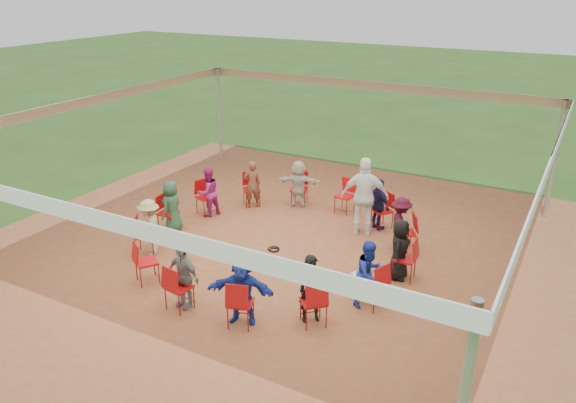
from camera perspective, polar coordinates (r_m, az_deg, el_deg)
The scene contains 32 objects.
ground at distance 12.50m, azimuth -1.21°, elevation -5.18°, with size 80.00×80.00×0.00m, color #254816.
dirt_patch at distance 12.50m, azimuth -1.21°, elevation -5.16°, with size 13.00×13.00×0.00m, color brown.
tent at distance 11.62m, azimuth -1.30°, elevation 5.29°, with size 10.33×10.33×3.00m.
chair_0 at distance 10.49m, azimuth 8.70°, elevation -8.36°, with size 0.42×0.44×0.90m, color #AE0C0D, non-canonical shape.
chair_1 at distance 11.49m, azimuth 11.78°, elevation -5.73°, with size 0.42×0.44×0.90m, color #AE0C0D, non-canonical shape.
chair_2 at distance 12.63m, azimuth 11.82°, elevation -3.11°, with size 0.42×0.44×0.90m, color #AE0C0D, non-canonical shape.
chair_3 at distance 13.68m, azimuth 9.56°, elevation -0.95°, with size 0.42×0.44×0.90m, color #AE0C0D, non-canonical shape.
chair_4 at distance 14.46m, azimuth 5.78°, elevation 0.54°, with size 0.42×0.44×0.90m, color #AE0C0D, non-canonical shape.
chair_5 at distance 14.88m, azimuth 1.16°, elevation 1.27°, with size 0.42×0.44×0.90m, color #AE0C0D, non-canonical shape.
chair_6 at distance 14.87m, azimuth -3.73°, elevation 1.22°, with size 0.42×0.44×0.90m, color #AE0C0D, non-canonical shape.
chair_7 at distance 14.46m, azimuth -8.33°, elevation 0.40°, with size 0.42×0.44×0.90m, color #AE0C0D, non-canonical shape.
chair_8 at distance 13.67m, azimuth -12.07°, elevation -1.16°, with size 0.42×0.44×0.90m, color #AE0C0D, non-canonical shape.
chair_9 at distance 12.62m, azimuth -14.28°, elevation -3.36°, with size 0.42×0.44×0.90m, color #AE0C0D, non-canonical shape.
chair_10 at distance 11.48m, azimuth -14.17°, elevation -5.99°, with size 0.42×0.44×0.90m, color #AE0C0D, non-canonical shape.
chair_11 at distance 10.48m, azimuth -11.01°, elevation -8.56°, with size 0.42×0.44×0.90m, color #AE0C0D, non-canonical shape.
chair_12 at distance 9.88m, azimuth -4.86°, elevation -10.22°, with size 0.42×0.44×0.90m, color #AE0C0D, non-canonical shape.
chair_13 at distance 9.88m, azimuth 2.61°, elevation -10.15°, with size 0.42×0.44×0.90m, color #AE0C0D, non-canonical shape.
person_seated_0 at distance 10.46m, azimuth 8.27°, elevation -7.22°, with size 0.62×0.36×1.27m, color navy.
person_seated_1 at distance 11.43m, azimuth 11.27°, elevation -4.79°, with size 0.62×0.35×1.27m, color black.
person_seated_2 at distance 12.53m, azimuth 11.36°, elevation -2.33°, with size 0.82×0.41×1.27m, color #380A1A.
person_seated_3 at distance 13.54m, azimuth 9.20°, elevation -0.30°, with size 0.74×0.38×1.27m, color #1A163E.
person_seated_4 at distance 14.70m, azimuth 1.08°, elevation 1.80°, with size 1.18×0.44×1.27m, color beige.
person_seated_5 at distance 14.70m, azimuth -3.66°, elevation 1.76°, with size 0.46×0.30×1.27m, color brown.
person_seated_6 at distance 14.29m, azimuth -8.11°, elevation 0.98°, with size 0.62×0.36×1.27m, color #9C1F6F.
person_seated_7 at distance 13.53m, azimuth -11.72°, elevation -0.50°, with size 0.62×0.35×1.27m, color #254F34.
person_seated_8 at distance 12.52m, azimuth -13.83°, elevation -2.57°, with size 0.82×0.41×1.27m, color tan.
person_seated_9 at distance 10.45m, azimuth -10.60°, elevation -7.40°, with size 0.74×0.38×1.27m, color gray.
person_seated_10 at distance 9.88m, azimuth -4.71°, elevation -8.93°, with size 1.18×0.44×1.27m, color navy.
person_seated_11 at distance 9.88m, azimuth 2.42°, elevation -8.86°, with size 0.46×0.30×1.27m, color black.
standing_person at distance 13.13m, azimuth 7.80°, elevation 0.50°, with size 1.10×0.56×1.88m, color white.
cable_coil at distance 12.59m, azimuth -1.43°, elevation -4.89°, with size 0.31×0.31×0.03m.
laptop at distance 10.57m, azimuth 7.61°, elevation -7.08°, with size 0.36×0.40×0.23m.
Camera 1 is at (5.60, -9.62, 5.69)m, focal length 35.00 mm.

